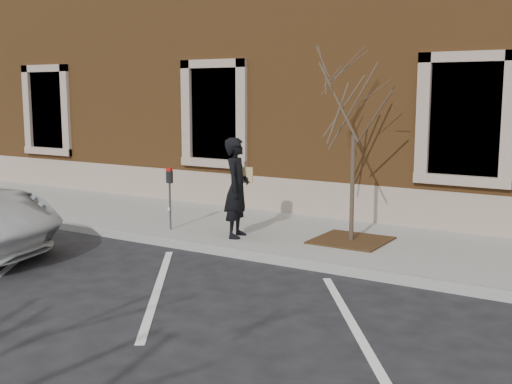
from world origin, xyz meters
The scene contains 9 objects.
ground centered at (0.00, 0.00, 0.00)m, with size 120.00×120.00×0.00m, color #28282B.
sidewalk_near centered at (0.00, 1.75, 0.07)m, with size 40.00×3.50×0.15m, color gray.
curb_near centered at (0.00, -0.05, 0.07)m, with size 40.00×0.12×0.15m, color #9E9E99.
parking_stripes centered at (0.00, -2.20, 0.00)m, with size 28.00×4.40×0.01m, color silver, non-canonical shape.
building_civic centered at (0.00, 7.74, 4.00)m, with size 40.00×8.62×8.00m.
man centered at (-0.55, 0.79, 1.11)m, with size 0.70×0.46×1.92m, color black.
parking_meter centered at (-2.08, 0.64, 1.02)m, with size 0.11×0.09×1.26m.
tree_grate centered at (1.47, 1.62, 0.17)m, with size 1.32×1.32×0.03m, color #472D16.
sapling centered at (1.47, 1.62, 2.69)m, with size 2.18×2.18×3.63m.
Camera 1 is at (6.17, -9.31, 2.93)m, focal length 45.00 mm.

